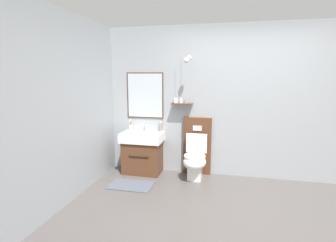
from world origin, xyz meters
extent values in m
cube|color=#4C4744|center=(0.00, 0.00, -0.05)|extent=(6.04, 4.66, 0.10)
cube|color=#999EA3|center=(0.00, 1.67, 1.27)|extent=(4.84, 0.12, 2.54)
cube|color=#4C301E|center=(-1.68, 1.60, 1.36)|extent=(0.67, 0.02, 0.81)
cube|color=silver|center=(-1.68, 1.59, 1.36)|extent=(0.63, 0.01, 0.77)
cube|color=#56331E|center=(-1.01, 1.53, 1.23)|extent=(0.36, 0.14, 0.02)
cylinder|color=white|center=(-1.11, 1.52, 1.29)|extent=(0.08, 0.08, 0.09)
cylinder|color=white|center=(-1.02, 1.52, 1.29)|extent=(0.05, 0.05, 0.08)
cone|color=slate|center=(-0.94, 1.52, 1.29)|extent=(0.06, 0.06, 0.08)
cylinder|color=gray|center=(-0.87, 1.37, 2.28)|extent=(0.01, 0.01, 0.50)
sphere|color=silver|center=(-0.87, 1.37, 1.98)|extent=(0.08, 0.08, 0.08)
cylinder|color=gray|center=(-0.90, 1.27, 2.26)|extent=(0.01, 0.01, 0.55)
sphere|color=silver|center=(-0.90, 1.27, 1.94)|extent=(0.09, 0.09, 0.09)
cube|color=#999EA3|center=(-2.36, 0.00, 1.27)|extent=(0.12, 3.46, 2.54)
cube|color=#474C56|center=(-1.68, 0.82, 0.01)|extent=(0.68, 0.44, 0.01)
cube|color=#56331E|center=(-1.68, 1.41, 0.28)|extent=(0.65, 0.43, 0.57)
cube|color=black|center=(-1.68, 1.19, 0.35)|extent=(0.36, 0.01, 0.02)
cube|color=white|center=(-1.68, 1.41, 0.65)|extent=(0.72, 0.48, 0.16)
cube|color=silver|center=(-1.68, 1.38, 0.71)|extent=(0.44, 0.26, 0.03)
cylinder|color=silver|center=(-1.68, 1.60, 0.78)|extent=(0.03, 0.03, 0.11)
cylinder|color=silver|center=(-1.68, 1.55, 0.83)|extent=(0.02, 0.11, 0.02)
cube|color=#56331E|center=(-0.74, 1.60, 0.50)|extent=(0.48, 0.10, 1.00)
cube|color=silver|center=(-0.74, 1.54, 0.82)|extent=(0.15, 0.01, 0.09)
cube|color=white|center=(-0.74, 1.33, 0.17)|extent=(0.22, 0.30, 0.34)
ellipsoid|color=white|center=(-0.74, 1.25, 0.32)|extent=(0.37, 0.46, 0.24)
torus|color=white|center=(-0.74, 1.25, 0.42)|extent=(0.35, 0.35, 0.04)
cube|color=white|center=(-0.74, 1.47, 0.57)|extent=(0.35, 0.03, 0.33)
cylinder|color=silver|center=(-1.96, 1.57, 0.77)|extent=(0.07, 0.07, 0.09)
cylinder|color=#DB3847|center=(-1.95, 1.57, 0.83)|extent=(0.03, 0.01, 0.17)
cube|color=white|center=(-1.96, 1.57, 0.91)|extent=(0.01, 0.02, 0.03)
cylinder|color=yellow|center=(-1.97, 1.57, 0.82)|extent=(0.01, 0.01, 0.15)
cube|color=white|center=(-1.97, 1.57, 0.90)|extent=(0.01, 0.02, 0.03)
cylinder|color=gray|center=(-1.40, 1.58, 0.80)|extent=(0.06, 0.06, 0.15)
cylinder|color=silver|center=(-1.40, 1.58, 0.89)|extent=(0.02, 0.02, 0.04)
cube|color=white|center=(-1.72, 1.27, 0.75)|extent=(0.22, 0.16, 0.04)
camera|label=1|loc=(-0.24, -2.85, 1.72)|focal=28.12mm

